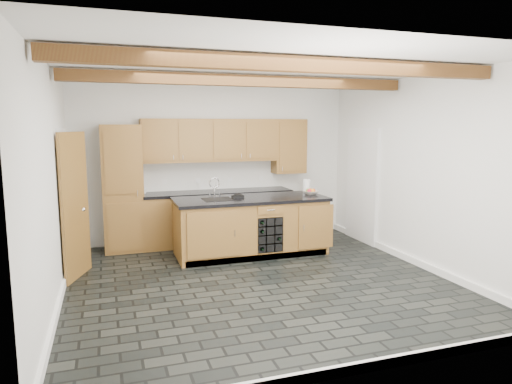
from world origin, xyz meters
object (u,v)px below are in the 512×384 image
at_px(island, 251,226).
at_px(kitchen_scale, 238,196).
at_px(fruit_bowl, 311,193).
at_px(paper_towel, 307,186).

xyz_separation_m(island, kitchen_scale, (-0.21, 0.07, 0.49)).
distance_m(island, kitchen_scale, 0.54).
relative_size(kitchen_scale, fruit_bowl, 0.78).
relative_size(kitchen_scale, paper_towel, 0.84).
bearing_deg(island, fruit_bowl, 2.69).
bearing_deg(kitchen_scale, island, -18.82).
distance_m(island, paper_towel, 1.29).
bearing_deg(kitchen_scale, fruit_bowl, -1.11).
xyz_separation_m(kitchen_scale, fruit_bowl, (1.28, -0.02, 0.00)).
relative_size(island, paper_towel, 11.00).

